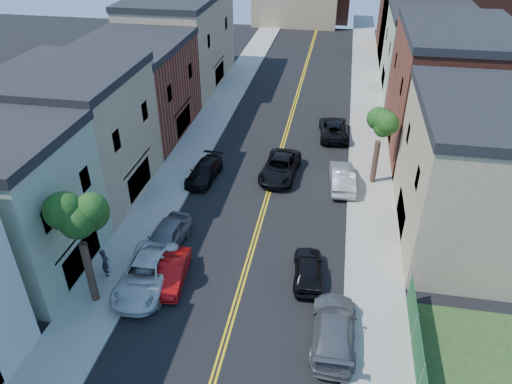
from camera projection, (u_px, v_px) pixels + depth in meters
The scene contains 24 objects.
sidewalk_left at pixel (212, 118), 48.96m from camera, with size 3.20×100.00×0.15m, color gray.
sidewalk_right at pixel (370, 130), 46.59m from camera, with size 3.20×100.00×0.15m, color gray.
curb_left at pixel (229, 119), 48.69m from camera, with size 0.30×100.00×0.15m, color gray.
curb_right at pixel (351, 128), 46.85m from camera, with size 0.30×100.00×0.15m, color gray.
bldg_left_palegrn at pixel (0, 209), 27.68m from camera, with size 9.00×8.00×8.50m, color gray.
bldg_left_tan_near at pixel (76, 137), 35.03m from camera, with size 9.00×10.00×9.00m, color #998466.
bldg_left_brick at pixel (135, 91), 44.44m from camera, with size 9.00×12.00×8.00m, color brown.
bldg_left_tan_far at pixel (181, 43), 55.68m from camera, with size 9.00×16.00×9.50m, color #998466.
bldg_right_tan at pixel (483, 179), 30.01m from camera, with size 9.00×12.00×9.00m, color #998466.
bldg_right_brick at pixel (449, 92), 41.38m from camera, with size 9.00×14.00×10.00m, color brown.
bldg_right_palegrn at pixel (428, 54), 53.42m from camera, with size 9.00×12.00×8.50m, color gray.
church at pixel (437, 0), 63.99m from camera, with size 16.20×14.20×22.60m.
tree_left_mid at pixel (73, 204), 23.86m from camera, with size 5.20×5.20×9.29m.
tree_right_far at pixel (382, 116), 35.24m from camera, with size 4.40×4.40×8.03m.
red_sedan at pixel (172, 272), 28.34m from camera, with size 1.47×4.21×1.39m, color #B40C0C.
white_pickup at pixel (146, 274), 28.02m from camera, with size 2.71×5.87×1.63m, color silver.
grey_car_left at pixel (166, 237), 31.00m from camera, with size 1.98×4.92×1.68m, color slate.
black_car_left at pixel (204, 171), 38.44m from camera, with size 1.96×4.82×1.40m, color black.
grey_car_right at pixel (334, 329), 24.57m from camera, with size 2.27×5.58×1.62m, color #53545A.
black_car_right at pixel (308, 269), 28.52m from camera, with size 1.72×4.28×1.46m, color black.
silver_car_right at pixel (342, 177), 37.40m from camera, with size 1.77×5.09×1.68m, color #ABADB3.
dark_car_right_far at pixel (334, 128), 45.15m from camera, with size 2.59×5.62×1.56m, color black.
black_suv_lane at pixel (280, 167), 38.81m from camera, with size 2.66×5.77×1.60m, color black.
pedestrian_left at pixel (105, 262), 28.52m from camera, with size 0.68×0.45×1.86m, color #24242B.
Camera 1 is at (4.59, -3.89, 19.88)m, focal length 33.68 mm.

